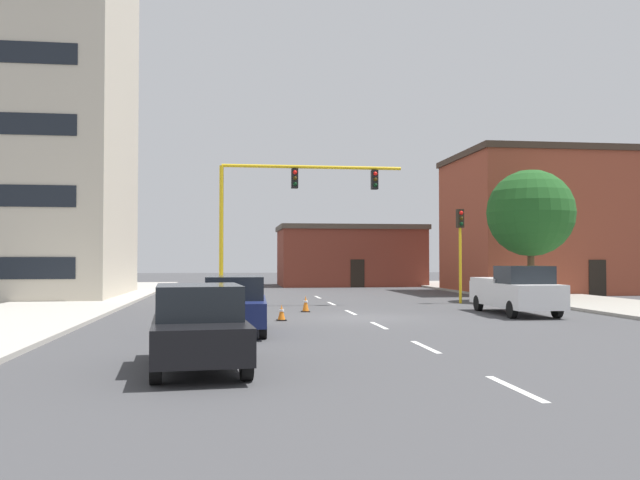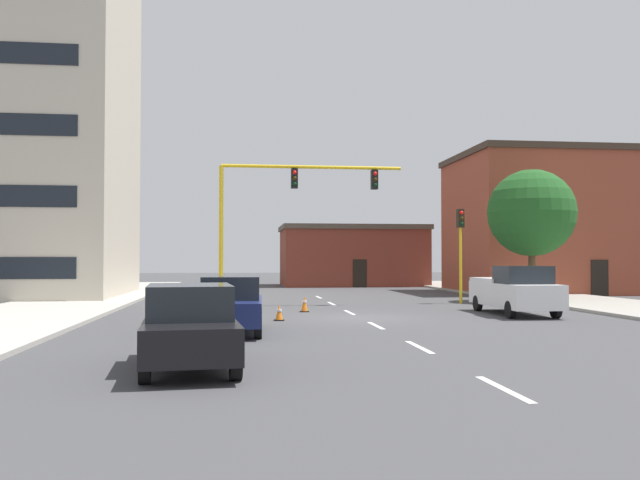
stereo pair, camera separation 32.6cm
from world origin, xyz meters
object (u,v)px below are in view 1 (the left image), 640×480
at_px(pickup_truck_white, 516,291).
at_px(traffic_cone_roadside_b, 282,313).
at_px(traffic_light_pole_right, 460,234).
at_px(tree_right_mid, 530,213).
at_px(traffic_signal_gantry, 248,258).
at_px(sedan_black_near_left, 199,326).
at_px(sedan_navy_mid_left, 236,304).
at_px(traffic_cone_roadside_a, 306,304).

height_order(pickup_truck_white, traffic_cone_roadside_b, pickup_truck_white).
bearing_deg(traffic_light_pole_right, tree_right_mid, 9.53).
distance_m(traffic_signal_gantry, sedan_black_near_left, 18.09).
bearing_deg(sedan_black_near_left, traffic_cone_roadside_b, 76.54).
height_order(sedan_navy_mid_left, traffic_cone_roadside_a, sedan_navy_mid_left).
xyz_separation_m(traffic_cone_roadside_a, traffic_cone_roadside_b, (-1.31, -3.82, -0.05)).
distance_m(pickup_truck_white, traffic_cone_roadside_b, 9.83).
height_order(traffic_signal_gantry, tree_right_mid, tree_right_mid).
height_order(sedan_navy_mid_left, traffic_cone_roadside_b, sedan_navy_mid_left).
bearing_deg(pickup_truck_white, sedan_navy_mid_left, -155.10).
relative_size(traffic_signal_gantry, traffic_light_pole_right, 2.02).
xyz_separation_m(traffic_signal_gantry, tree_right_mid, (14.88, 1.21, 2.40)).
height_order(traffic_signal_gantry, traffic_light_pole_right, traffic_signal_gantry).
distance_m(sedan_black_near_left, sedan_navy_mid_left, 6.57).
bearing_deg(sedan_navy_mid_left, pickup_truck_white, 24.90).
distance_m(traffic_light_pole_right, sedan_black_near_left, 22.30).
distance_m(traffic_signal_gantry, traffic_cone_roadside_b, 7.96).
xyz_separation_m(tree_right_mid, sedan_navy_mid_left, (-15.51, -12.66, -3.79)).
bearing_deg(traffic_light_pole_right, sedan_black_near_left, -123.38).
xyz_separation_m(tree_right_mid, pickup_truck_white, (-4.12, -7.37, -3.71)).
distance_m(traffic_cone_roadside_a, traffic_cone_roadside_b, 4.03).
bearing_deg(traffic_light_pole_right, traffic_cone_roadside_b, -139.99).
height_order(sedan_black_near_left, traffic_cone_roadside_b, sedan_black_near_left).
relative_size(traffic_light_pole_right, pickup_truck_white, 0.88).
distance_m(sedan_black_near_left, traffic_cone_roadside_a, 14.67).
bearing_deg(traffic_signal_gantry, traffic_cone_roadside_a, -58.14).
bearing_deg(sedan_black_near_left, pickup_truck_white, 44.14).
relative_size(sedan_black_near_left, sedan_navy_mid_left, 1.02).
xyz_separation_m(traffic_signal_gantry, traffic_cone_roadside_b, (1.07, -7.63, -1.99)).
height_order(tree_right_mid, pickup_truck_white, tree_right_mid).
xyz_separation_m(tree_right_mid, sedan_black_near_left, (-16.29, -19.18, -3.79)).
relative_size(traffic_light_pole_right, sedan_black_near_left, 1.03).
distance_m(traffic_signal_gantry, sedan_navy_mid_left, 11.55).
distance_m(tree_right_mid, pickup_truck_white, 9.22).
relative_size(traffic_signal_gantry, sedan_navy_mid_left, 2.13).
distance_m(pickup_truck_white, sedan_black_near_left, 16.96).
relative_size(traffic_light_pole_right, sedan_navy_mid_left, 1.05).
bearing_deg(traffic_signal_gantry, traffic_light_pole_right, 2.75).
bearing_deg(traffic_cone_roadside_a, traffic_signal_gantry, 121.86).
bearing_deg(traffic_signal_gantry, tree_right_mid, 4.64).
bearing_deg(traffic_cone_roadside_b, sedan_black_near_left, -103.46).
bearing_deg(traffic_cone_roadside_a, traffic_light_pole_right, 27.29).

